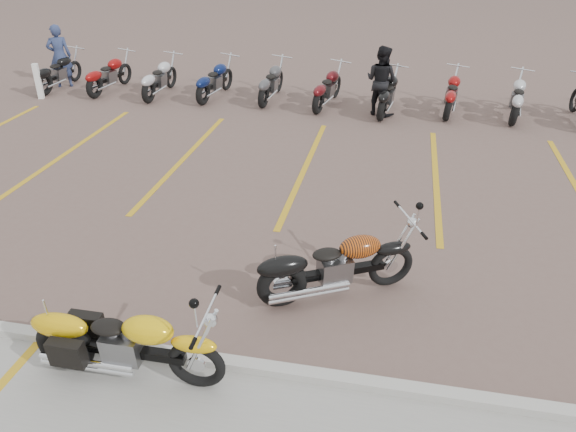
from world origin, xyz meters
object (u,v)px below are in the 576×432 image
(bollard, at_px, (38,81))
(person_b, at_px, (381,81))
(person_a, at_px, (60,56))
(flame_cruiser, at_px, (333,268))
(yellow_cruiser, at_px, (124,344))

(bollard, bearing_deg, person_b, 3.12)
(person_a, xyz_separation_m, bollard, (0.03, -1.32, -0.43))
(flame_cruiser, bearing_deg, bollard, 112.70)
(flame_cruiser, xyz_separation_m, bollard, (-9.57, 7.81, 0.03))
(person_a, bearing_deg, yellow_cruiser, 95.15)
(flame_cruiser, bearing_deg, yellow_cruiser, -164.29)
(yellow_cruiser, bearing_deg, bollard, 126.98)
(yellow_cruiser, relative_size, person_b, 1.27)
(person_a, bearing_deg, flame_cruiser, 107.65)
(yellow_cruiser, bearing_deg, person_b, 77.54)
(flame_cruiser, height_order, bollard, bollard)
(flame_cruiser, xyz_separation_m, person_a, (-9.61, 9.13, 0.46))
(flame_cruiser, bearing_deg, person_b, 60.96)
(yellow_cruiser, height_order, bollard, bollard)
(yellow_cruiser, relative_size, flame_cruiser, 1.09)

